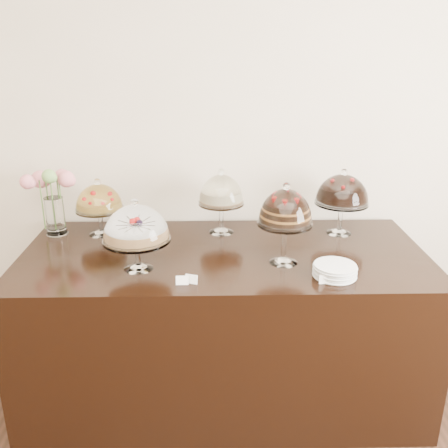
{
  "coord_description": "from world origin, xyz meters",
  "views": [
    {
      "loc": [
        -0.15,
        -0.06,
        1.99
      ],
      "look_at": [
        -0.09,
        2.4,
        1.08
      ],
      "focal_mm": 40.0,
      "sensor_mm": 36.0,
      "label": 1
    }
  ],
  "objects_px": {
    "cake_stand_choco_layer": "(285,210)",
    "cake_stand_cheesecake": "(221,193)",
    "cake_stand_sugar_sponge": "(136,226)",
    "cake_stand_fruit_tart": "(99,200)",
    "display_counter": "(224,323)",
    "cake_stand_dark_choco": "(342,192)",
    "flower_vase": "(52,194)",
    "plate_stack": "(335,271)"
  },
  "relations": [
    {
      "from": "display_counter",
      "to": "cake_stand_choco_layer",
      "type": "height_order",
      "value": "cake_stand_choco_layer"
    },
    {
      "from": "cake_stand_fruit_tart",
      "to": "plate_stack",
      "type": "xyz_separation_m",
      "value": [
        1.26,
        -0.6,
        -0.18
      ]
    },
    {
      "from": "display_counter",
      "to": "cake_stand_choco_layer",
      "type": "bearing_deg",
      "value": -25.36
    },
    {
      "from": "cake_stand_cheesecake",
      "to": "flower_vase",
      "type": "relative_size",
      "value": 0.96
    },
    {
      "from": "cake_stand_fruit_tart",
      "to": "flower_vase",
      "type": "height_order",
      "value": "flower_vase"
    },
    {
      "from": "cake_stand_cheesecake",
      "to": "cake_stand_fruit_tart",
      "type": "height_order",
      "value": "cake_stand_cheesecake"
    },
    {
      "from": "flower_vase",
      "to": "cake_stand_dark_choco",
      "type": "bearing_deg",
      "value": -1.56
    },
    {
      "from": "display_counter",
      "to": "cake_stand_dark_choco",
      "type": "height_order",
      "value": "cake_stand_dark_choco"
    },
    {
      "from": "cake_stand_choco_layer",
      "to": "plate_stack",
      "type": "bearing_deg",
      "value": -36.56
    },
    {
      "from": "cake_stand_choco_layer",
      "to": "cake_stand_fruit_tart",
      "type": "relative_size",
      "value": 1.26
    },
    {
      "from": "display_counter",
      "to": "cake_stand_dark_choco",
      "type": "distance_m",
      "value": 1.03
    },
    {
      "from": "cake_stand_fruit_tart",
      "to": "plate_stack",
      "type": "relative_size",
      "value": 1.63
    },
    {
      "from": "cake_stand_choco_layer",
      "to": "plate_stack",
      "type": "xyz_separation_m",
      "value": [
        0.23,
        -0.17,
        -0.25
      ]
    },
    {
      "from": "cake_stand_sugar_sponge",
      "to": "flower_vase",
      "type": "bearing_deg",
      "value": 137.56
    },
    {
      "from": "cake_stand_cheesecake",
      "to": "plate_stack",
      "type": "height_order",
      "value": "cake_stand_cheesecake"
    },
    {
      "from": "cake_stand_dark_choco",
      "to": "flower_vase",
      "type": "xyz_separation_m",
      "value": [
        -1.7,
        0.05,
        -0.02
      ]
    },
    {
      "from": "cake_stand_choco_layer",
      "to": "cake_stand_fruit_tart",
      "type": "xyz_separation_m",
      "value": [
        -1.03,
        0.43,
        -0.07
      ]
    },
    {
      "from": "cake_stand_choco_layer",
      "to": "cake_stand_cheesecake",
      "type": "relative_size",
      "value": 1.1
    },
    {
      "from": "cake_stand_fruit_tart",
      "to": "flower_vase",
      "type": "relative_size",
      "value": 0.84
    },
    {
      "from": "cake_stand_choco_layer",
      "to": "display_counter",
      "type": "bearing_deg",
      "value": 154.64
    },
    {
      "from": "display_counter",
      "to": "cake_stand_sugar_sponge",
      "type": "height_order",
      "value": "cake_stand_sugar_sponge"
    },
    {
      "from": "cake_stand_choco_layer",
      "to": "flower_vase",
      "type": "height_order",
      "value": "cake_stand_choco_layer"
    },
    {
      "from": "cake_stand_cheesecake",
      "to": "cake_stand_fruit_tart",
      "type": "xyz_separation_m",
      "value": [
        -0.71,
        -0.02,
        -0.04
      ]
    },
    {
      "from": "cake_stand_dark_choco",
      "to": "flower_vase",
      "type": "height_order",
      "value": "flower_vase"
    },
    {
      "from": "display_counter",
      "to": "cake_stand_cheesecake",
      "type": "relative_size",
      "value": 5.64
    },
    {
      "from": "cake_stand_sugar_sponge",
      "to": "cake_stand_cheesecake",
      "type": "bearing_deg",
      "value": 49.64
    },
    {
      "from": "cake_stand_fruit_tart",
      "to": "cake_stand_cheesecake",
      "type": "bearing_deg",
      "value": 1.23
    },
    {
      "from": "flower_vase",
      "to": "plate_stack",
      "type": "height_order",
      "value": "flower_vase"
    },
    {
      "from": "display_counter",
      "to": "cake_stand_choco_layer",
      "type": "xyz_separation_m",
      "value": [
        0.31,
        -0.15,
        0.74
      ]
    },
    {
      "from": "display_counter",
      "to": "flower_vase",
      "type": "height_order",
      "value": "flower_vase"
    },
    {
      "from": "display_counter",
      "to": "cake_stand_cheesecake",
      "type": "distance_m",
      "value": 0.76
    },
    {
      "from": "display_counter",
      "to": "plate_stack",
      "type": "xyz_separation_m",
      "value": [
        0.54,
        -0.32,
        0.48
      ]
    },
    {
      "from": "cake_stand_cheesecake",
      "to": "cake_stand_fruit_tart",
      "type": "bearing_deg",
      "value": -178.77
    },
    {
      "from": "plate_stack",
      "to": "cake_stand_fruit_tart",
      "type": "bearing_deg",
      "value": 154.54
    },
    {
      "from": "cake_stand_dark_choco",
      "to": "cake_stand_sugar_sponge",
      "type": "bearing_deg",
      "value": -157.46
    },
    {
      "from": "cake_stand_sugar_sponge",
      "to": "flower_vase",
      "type": "distance_m",
      "value": 0.77
    },
    {
      "from": "display_counter",
      "to": "cake_stand_choco_layer",
      "type": "relative_size",
      "value": 5.11
    },
    {
      "from": "cake_stand_cheesecake",
      "to": "plate_stack",
      "type": "bearing_deg",
      "value": -48.47
    },
    {
      "from": "cake_stand_choco_layer",
      "to": "cake_stand_cheesecake",
      "type": "bearing_deg",
      "value": 125.33
    },
    {
      "from": "cake_stand_choco_layer",
      "to": "plate_stack",
      "type": "distance_m",
      "value": 0.38
    },
    {
      "from": "flower_vase",
      "to": "cake_stand_choco_layer",
      "type": "bearing_deg",
      "value": -19.32
    },
    {
      "from": "cake_stand_sugar_sponge",
      "to": "cake_stand_fruit_tart",
      "type": "xyz_separation_m",
      "value": [
        -0.29,
        0.49,
        -0.02
      ]
    }
  ]
}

